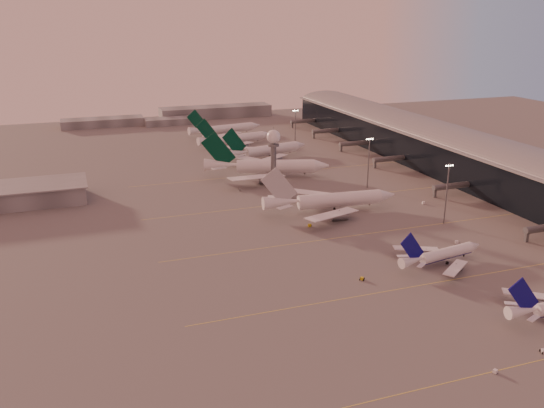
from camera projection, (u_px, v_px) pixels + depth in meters
name	position (u px, v px, depth m)	size (l,w,h in m)	color
ground	(397.00, 308.00, 166.16)	(700.00, 700.00, 0.00)	#605D5D
taxiway_markings	(388.00, 230.00, 225.76)	(180.00, 185.25, 0.02)	#DDC84E
terminal	(468.00, 157.00, 295.57)	(57.00, 362.00, 23.04)	black
radar_tower	(274.00, 148.00, 268.46)	(6.40, 6.40, 31.10)	#5C5F64
mast_b	(447.00, 191.00, 228.49)	(3.60, 0.56, 25.00)	#5C5F64
mast_c	(369.00, 160.00, 276.08)	(3.60, 0.56, 25.00)	#5C5F64
mast_d	(295.00, 127.00, 355.93)	(3.60, 0.56, 25.00)	#5C5F64
distant_horizon	(184.00, 115.00, 456.53)	(165.00, 37.50, 9.00)	slate
narrowbody_mid	(441.00, 256.00, 194.08)	(36.14, 28.63, 14.20)	white
widebody_white	(331.00, 203.00, 245.94)	(60.32, 48.14, 21.22)	white
greentail_a	(267.00, 169.00, 297.52)	(63.66, 50.60, 23.94)	white
greentail_b	(267.00, 152.00, 335.96)	(55.56, 44.37, 20.51)	white
greentail_c	(236.00, 140.00, 368.79)	(53.10, 42.49, 19.47)	white
greentail_d	(226.00, 131.00, 398.99)	(54.47, 43.67, 19.89)	white
gsv_truck_a	(496.00, 369.00, 135.75)	(5.24, 3.28, 1.99)	silver
gsv_tug_near	(544.00, 351.00, 143.79)	(2.68, 3.71, 0.96)	silver
gsv_tug_mid	(362.00, 279.00, 183.08)	(3.77, 3.57, 0.93)	gold
gsv_truck_b	(458.00, 241.00, 211.48)	(6.57, 4.60, 2.51)	silver
gsv_truck_c	(311.00, 224.00, 228.89)	(6.07, 3.15, 2.33)	gold
gsv_catering_b	(424.00, 199.00, 255.69)	(5.65, 3.16, 4.40)	silver
gsv_tug_far	(304.00, 205.00, 253.30)	(3.75, 3.59, 0.93)	silver
gsv_truck_d	(240.00, 189.00, 275.15)	(3.65, 5.45, 2.07)	#595B5E
gsv_tug_hangar	(317.00, 163.00, 325.45)	(3.29, 2.19, 0.89)	gold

